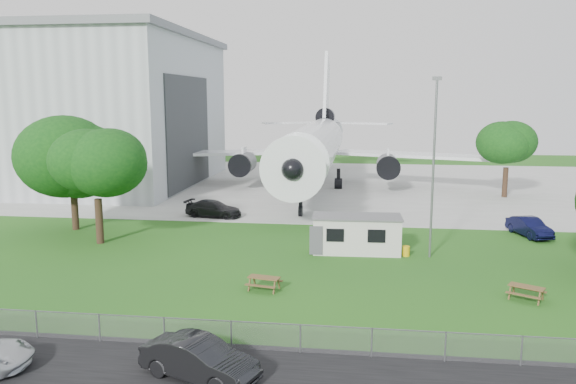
# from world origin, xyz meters

# --- Properties ---
(ground) EXTENTS (160.00, 160.00, 0.00)m
(ground) POSITION_xyz_m (0.00, 0.00, 0.00)
(ground) COLOR #2D6B1B
(concrete_apron) EXTENTS (120.00, 46.00, 0.03)m
(concrete_apron) POSITION_xyz_m (0.00, 38.00, 0.01)
(concrete_apron) COLOR #B7B7B2
(concrete_apron) RESTS_ON ground
(hangar) EXTENTS (43.00, 31.00, 18.55)m
(hangar) POSITION_xyz_m (-37.97, 36.00, 9.41)
(hangar) COLOR #B2B7BC
(hangar) RESTS_ON ground
(airliner) EXTENTS (46.36, 47.73, 17.69)m
(airliner) POSITION_xyz_m (-2.00, 35.86, 5.27)
(airliner) COLOR white
(airliner) RESTS_ON ground
(site_cabin) EXTENTS (6.80, 2.91, 2.62)m
(site_cabin) POSITION_xyz_m (3.23, 6.84, 1.31)
(site_cabin) COLOR beige
(site_cabin) RESTS_ON ground
(picnic_west) EXTENTS (2.07, 1.84, 0.76)m
(picnic_west) POSITION_xyz_m (-1.90, -1.80, 0.00)
(picnic_west) COLOR brown
(picnic_west) RESTS_ON ground
(picnic_east) EXTENTS (2.31, 2.19, 0.76)m
(picnic_east) POSITION_xyz_m (12.38, -1.54, 0.00)
(picnic_east) COLOR brown
(picnic_east) RESTS_ON ground
(fence) EXTENTS (58.00, 0.04, 1.30)m
(fence) POSITION_xyz_m (0.00, -9.50, 0.00)
(fence) COLOR gray
(fence) RESTS_ON ground
(lamp_mast) EXTENTS (0.16, 0.16, 12.00)m
(lamp_mast) POSITION_xyz_m (8.20, 6.20, 6.00)
(lamp_mast) COLOR slate
(lamp_mast) RESTS_ON ground
(tree_west_big) EXTENTS (8.44, 8.44, 10.16)m
(tree_west_big) POSITION_xyz_m (-19.89, 10.82, 5.94)
(tree_west_big) COLOR #382619
(tree_west_big) RESTS_ON ground
(tree_west_small) EXTENTS (6.26, 6.26, 8.94)m
(tree_west_small) POSITION_xyz_m (-15.84, 6.84, 5.79)
(tree_west_small) COLOR #382619
(tree_west_small) RESTS_ON ground
(tree_far_apron) EXTENTS (6.01, 6.01, 8.64)m
(tree_far_apron) POSITION_xyz_m (19.08, 31.22, 5.62)
(tree_far_apron) COLOR #382619
(tree_far_apron) RESTS_ON ground
(car_centre_sedan) EXTENTS (5.05, 3.25, 1.57)m
(car_centre_sedan) POSITION_xyz_m (-2.63, -12.19, 0.79)
(car_centre_sedan) COLOR black
(car_centre_sedan) RESTS_ON ground
(car_ne_sedan) EXTENTS (2.78, 4.74, 1.48)m
(car_ne_sedan) POSITION_xyz_m (16.63, 13.16, 0.74)
(car_ne_sedan) COLOR black
(car_ne_sedan) RESTS_ON ground
(car_apron_van) EXTENTS (5.44, 2.87, 1.50)m
(car_apron_van) POSITION_xyz_m (-9.86, 17.10, 0.75)
(car_apron_van) COLOR black
(car_apron_van) RESTS_ON ground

